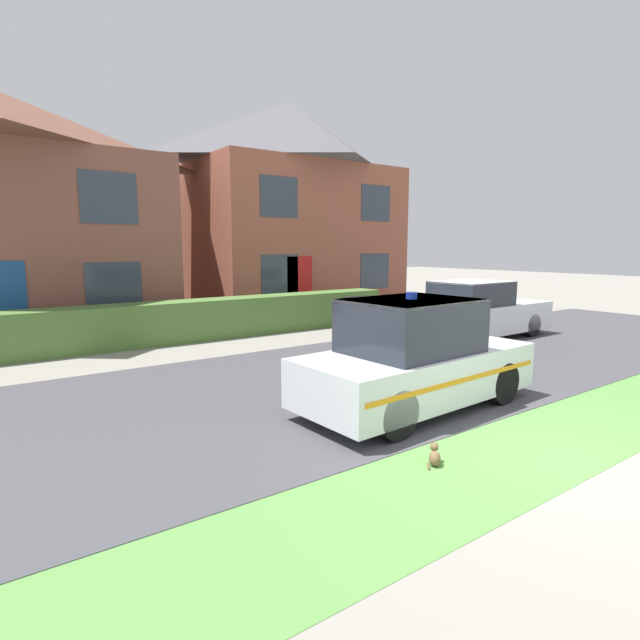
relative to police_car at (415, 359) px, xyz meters
The scene contains 9 objects.
ground_plane 2.36m from the police_car, 89.28° to the right, with size 80.00×80.00×0.00m, color gray.
road_strip 2.10m from the police_car, 89.18° to the left, with size 28.00×6.06×0.01m, color #424247.
lawn_verge 2.04m from the police_car, 89.15° to the right, with size 28.00×1.63×0.01m, color #568C42.
garden_hedge 7.30m from the police_car, 89.60° to the left, with size 10.87×0.89×1.04m, color #4C7233.
police_car is the anchor object (origin of this frame).
cat 2.08m from the police_car, 129.35° to the right, with size 0.27×0.23×0.24m.
neighbour_car_near 6.39m from the police_car, 29.48° to the left, with size 4.50×1.69×1.53m.
house_right 13.22m from the police_car, 66.25° to the left, with size 7.92×5.68×7.83m.
wheelie_bin 6.40m from the police_car, 57.75° to the left, with size 0.64×0.72×1.04m.
Camera 1 is at (-5.39, -2.85, 2.42)m, focal length 28.00 mm.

